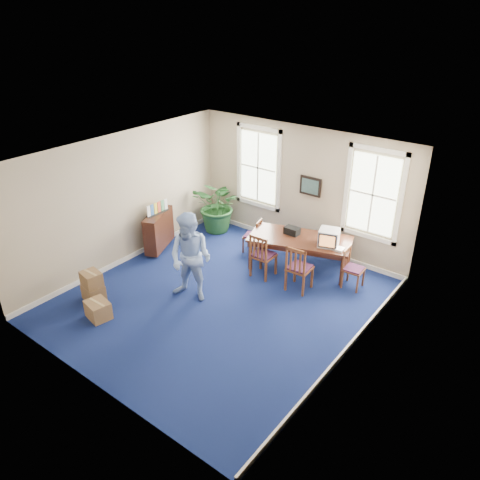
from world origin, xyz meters
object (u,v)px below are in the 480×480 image
Objects in this scene: cardboard_boxes at (101,286)px; potted_plant at (219,206)px; chair_near_left at (263,255)px; credenza at (159,233)px; man at (191,258)px; crt_tv at (329,238)px; conference_table at (299,253)px.

potted_plant is at bearing 92.85° from cardboard_boxes.
chair_near_left reaches higher than credenza.
chair_near_left is 1.90m from man.
chair_near_left is at bearing -27.57° from potted_plant.
chair_near_left is at bearing 56.17° from man.
chair_near_left reaches higher than cardboard_boxes.
potted_plant is at bearing 156.38° from crt_tv.
chair_near_left is 0.56× the size of man.
conference_table is 3.67m from credenza.
man is 1.31× the size of potted_plant.
credenza is at bearing -175.89° from conference_table.
potted_plant is (-1.69, 2.96, -0.23)m from man.
conference_table is at bearing 55.05° from cardboard_boxes.
cardboard_boxes is (-3.37, -3.86, -0.66)m from crt_tv.
cardboard_boxes is (0.74, -2.43, -0.12)m from credenza.
potted_plant reaches higher than conference_table.
credenza is at bearing -106.48° from potted_plant.
conference_table is at bearing 53.04° from man.
crt_tv is 4.38m from credenza.
potted_plant is at bearing 50.04° from credenza.
cardboard_boxes is (-2.66, -3.80, -0.05)m from conference_table.
man is at bearing -143.70° from crt_tv.
cardboard_boxes is at bearing 52.80° from chair_near_left.
conference_table is at bearing -1.52° from credenza.
man is 2.05m from cardboard_boxes.
crt_tv is 5.16m from cardboard_boxes.
potted_plant is 4.25m from cardboard_boxes.
chair_near_left is 3.70m from cardboard_boxes.
chair_near_left is at bearing -12.68° from credenza.
credenza is (-3.40, -1.37, 0.06)m from conference_table.
cardboard_boxes is (-1.48, -1.27, -0.64)m from man.
potted_plant is (-2.87, 0.43, 0.36)m from conference_table.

